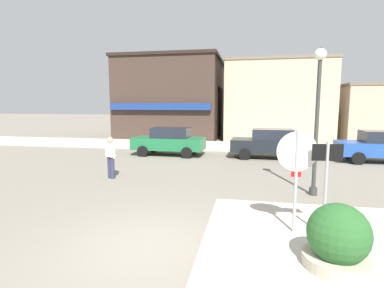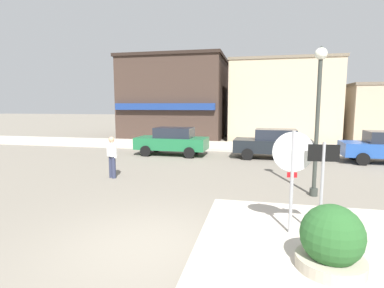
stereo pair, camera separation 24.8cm
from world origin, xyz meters
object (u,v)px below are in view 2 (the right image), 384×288
(lamp_post, at_px, (318,100))
(pedestrian_crossing_near, at_px, (112,156))
(parked_car_second, at_px, (273,143))
(one_way_sign, at_px, (322,180))
(parked_car_nearest, at_px, (172,141))
(planter, at_px, (331,245))
(stop_sign, at_px, (292,169))

(lamp_post, height_order, pedestrian_crossing_near, lamp_post)
(parked_car_second, xyz_separation_m, pedestrian_crossing_near, (-6.32, -5.75, 0.06))
(one_way_sign, height_order, parked_car_nearest, one_way_sign)
(planter, relative_size, lamp_post, 0.27)
(one_way_sign, distance_m, parked_car_second, 10.06)
(planter, bearing_deg, stop_sign, 110.74)
(lamp_post, bearing_deg, stop_sign, -107.46)
(stop_sign, height_order, one_way_sign, stop_sign)
(parked_car_nearest, xyz_separation_m, pedestrian_crossing_near, (-0.79, -5.71, 0.06))
(one_way_sign, distance_m, lamp_post, 3.85)
(parked_car_nearest, distance_m, pedestrian_crossing_near, 5.77)
(stop_sign, height_order, parked_car_nearest, stop_sign)
(one_way_sign, relative_size, planter, 1.71)
(lamp_post, distance_m, pedestrian_crossing_near, 7.57)
(lamp_post, bearing_deg, parked_car_nearest, 134.51)
(stop_sign, bearing_deg, planter, -69.26)
(stop_sign, bearing_deg, lamp_post, 72.54)
(planter, height_order, parked_car_second, parked_car_second)
(one_way_sign, relative_size, lamp_post, 0.46)
(lamp_post, height_order, parked_car_second, lamp_post)
(parked_car_second, bearing_deg, one_way_sign, -87.67)
(lamp_post, distance_m, parked_car_second, 6.98)
(planter, distance_m, parked_car_second, 11.26)
(lamp_post, xyz_separation_m, parked_car_second, (-0.90, 6.58, -2.15))
(planter, height_order, lamp_post, lamp_post)
(parked_car_nearest, relative_size, parked_car_second, 0.99)
(stop_sign, distance_m, planter, 1.70)
(lamp_post, xyz_separation_m, parked_car_nearest, (-6.43, 6.54, -2.15))
(one_way_sign, relative_size, parked_car_nearest, 0.52)
(lamp_post, bearing_deg, planter, -96.78)
(parked_car_nearest, height_order, pedestrian_crossing_near, pedestrian_crossing_near)
(stop_sign, bearing_deg, parked_car_second, 89.12)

